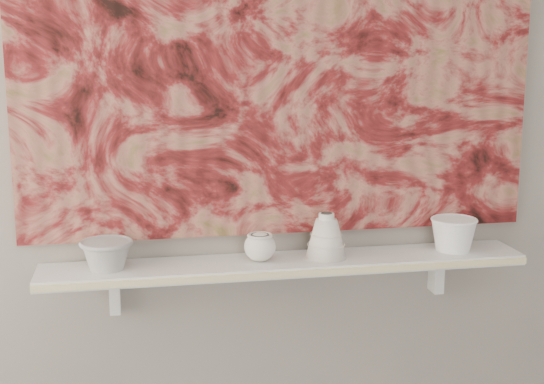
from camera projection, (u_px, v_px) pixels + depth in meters
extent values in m
plane|color=gray|center=(280.00, 110.00, 2.19)|extent=(3.60, 0.00, 3.60)
cube|color=silver|center=(286.00, 264.00, 2.18)|extent=(1.40, 0.18, 0.03)
cube|color=beige|center=(293.00, 274.00, 2.09)|extent=(1.40, 0.01, 0.02)
cube|color=silver|center=(115.00, 292.00, 2.17)|extent=(0.03, 0.06, 0.12)
cube|color=silver|center=(436.00, 273.00, 2.35)|extent=(0.03, 0.06, 0.12)
cube|color=maroon|center=(281.00, 44.00, 2.13)|extent=(1.50, 0.02, 1.10)
cube|color=black|center=(429.00, 148.00, 2.27)|extent=(0.09, 0.00, 0.08)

